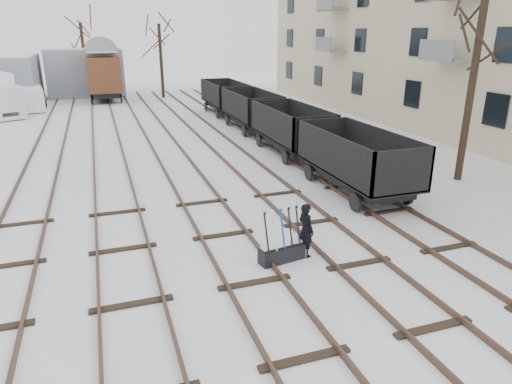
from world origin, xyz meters
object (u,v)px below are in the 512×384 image
Objects in this scene: worker at (306,230)px; freight_wagon_a at (355,169)px; box_van_wagon at (103,72)px; ground_frame at (282,252)px; panel_van at (31,99)px.

freight_wagon_a is at bearing -58.75° from worker.
ground_frame is at bearing -84.68° from box_van_wagon.
worker is 0.37× the size of panel_van.
panel_van is at bearing 97.27° from ground_frame.
ground_frame is 0.95× the size of worker.
freight_wagon_a is at bearing 32.43° from ground_frame.
ground_frame is 6.66m from freight_wagon_a.
panel_van reaches higher than ground_frame.
freight_wagon_a is 30.66m from box_van_wagon.
box_van_wagon is at bearing -7.91° from worker.
worker is 31.68m from panel_van.
worker is at bearing -2.29° from ground_frame.
ground_frame is at bearing 82.43° from worker.
worker is 0.27× the size of box_van_wagon.
box_van_wagon is (-8.46, 29.42, 1.61)m from freight_wagon_a.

